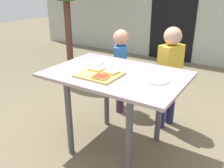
{
  "coord_description": "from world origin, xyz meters",
  "views": [
    {
      "loc": [
        1.01,
        -1.67,
        1.46
      ],
      "look_at": [
        -0.04,
        0.0,
        0.64
      ],
      "focal_mm": 39.1,
      "sensor_mm": 36.0,
      "label": 1
    }
  ],
  "objects_px": {
    "pizza_slice_far_left": "(97,69)",
    "plate_white_left": "(93,62)",
    "plate_white_right": "(156,80)",
    "pizza_slice_near_right": "(101,77)",
    "child_left": "(121,65)",
    "child_right": "(170,71)",
    "dining_table": "(116,85)",
    "pizza_slice_far_right": "(111,72)",
    "cutting_board": "(99,75)"
  },
  "relations": [
    {
      "from": "pizza_slice_far_right",
      "to": "pizza_slice_near_right",
      "type": "bearing_deg",
      "value": -91.93
    },
    {
      "from": "dining_table",
      "to": "pizza_slice_far_left",
      "type": "height_order",
      "value": "pizza_slice_far_left"
    },
    {
      "from": "pizza_slice_far_right",
      "to": "child_right",
      "type": "height_order",
      "value": "child_right"
    },
    {
      "from": "pizza_slice_near_right",
      "to": "plate_white_right",
      "type": "xyz_separation_m",
      "value": [
        0.38,
        0.22,
        -0.02
      ]
    },
    {
      "from": "child_left",
      "to": "child_right",
      "type": "height_order",
      "value": "child_right"
    },
    {
      "from": "pizza_slice_far_left",
      "to": "plate_white_right",
      "type": "relative_size",
      "value": 0.6
    },
    {
      "from": "cutting_board",
      "to": "pizza_slice_far_right",
      "type": "relative_size",
      "value": 2.64
    },
    {
      "from": "pizza_slice_near_right",
      "to": "child_left",
      "type": "height_order",
      "value": "child_left"
    },
    {
      "from": "cutting_board",
      "to": "plate_white_right",
      "type": "relative_size",
      "value": 1.72
    },
    {
      "from": "pizza_slice_near_right",
      "to": "plate_white_right",
      "type": "bearing_deg",
      "value": 29.85
    },
    {
      "from": "pizza_slice_far_left",
      "to": "plate_white_left",
      "type": "bearing_deg",
      "value": 133.31
    },
    {
      "from": "plate_white_left",
      "to": "child_right",
      "type": "height_order",
      "value": "child_right"
    },
    {
      "from": "child_right",
      "to": "plate_white_right",
      "type": "bearing_deg",
      "value": -80.39
    },
    {
      "from": "child_right",
      "to": "pizza_slice_far_right",
      "type": "bearing_deg",
      "value": -111.4
    },
    {
      "from": "cutting_board",
      "to": "pizza_slice_far_right",
      "type": "bearing_deg",
      "value": 45.42
    },
    {
      "from": "cutting_board",
      "to": "pizza_slice_near_right",
      "type": "distance_m",
      "value": 0.1
    },
    {
      "from": "pizza_slice_far_left",
      "to": "child_right",
      "type": "relative_size",
      "value": 0.11
    },
    {
      "from": "pizza_slice_near_right",
      "to": "pizza_slice_far_right",
      "type": "xyz_separation_m",
      "value": [
        0.0,
        0.15,
        0.0
      ]
    },
    {
      "from": "dining_table",
      "to": "child_right",
      "type": "xyz_separation_m",
      "value": [
        0.26,
        0.63,
        -0.02
      ]
    },
    {
      "from": "plate_white_left",
      "to": "child_left",
      "type": "relative_size",
      "value": 0.2
    },
    {
      "from": "dining_table",
      "to": "pizza_slice_far_right",
      "type": "height_order",
      "value": "pizza_slice_far_right"
    },
    {
      "from": "pizza_slice_far_right",
      "to": "child_left",
      "type": "height_order",
      "value": "child_left"
    },
    {
      "from": "pizza_slice_far_left",
      "to": "child_right",
      "type": "distance_m",
      "value": 0.82
    },
    {
      "from": "dining_table",
      "to": "child_left",
      "type": "xyz_separation_m",
      "value": [
        -0.35,
        0.68,
        -0.07
      ]
    },
    {
      "from": "child_right",
      "to": "dining_table",
      "type": "bearing_deg",
      "value": -112.29
    },
    {
      "from": "child_right",
      "to": "pizza_slice_near_right",
      "type": "bearing_deg",
      "value": -108.23
    },
    {
      "from": "pizza_slice_near_right",
      "to": "plate_white_right",
      "type": "distance_m",
      "value": 0.44
    },
    {
      "from": "plate_white_right",
      "to": "dining_table",
      "type": "bearing_deg",
      "value": -177.93
    },
    {
      "from": "child_left",
      "to": "pizza_slice_far_left",
      "type": "bearing_deg",
      "value": -75.45
    },
    {
      "from": "dining_table",
      "to": "pizza_slice_near_right",
      "type": "xyz_separation_m",
      "value": [
        -0.02,
        -0.2,
        0.14
      ]
    },
    {
      "from": "plate_white_left",
      "to": "child_right",
      "type": "bearing_deg",
      "value": 40.81
    },
    {
      "from": "dining_table",
      "to": "plate_white_right",
      "type": "bearing_deg",
      "value": 2.07
    },
    {
      "from": "plate_white_left",
      "to": "child_right",
      "type": "distance_m",
      "value": 0.79
    },
    {
      "from": "dining_table",
      "to": "pizza_slice_far_right",
      "type": "distance_m",
      "value": 0.15
    },
    {
      "from": "plate_white_right",
      "to": "child_right",
      "type": "xyz_separation_m",
      "value": [
        -0.1,
        0.62,
        -0.13
      ]
    },
    {
      "from": "pizza_slice_far_left",
      "to": "child_right",
      "type": "bearing_deg",
      "value": 59.13
    },
    {
      "from": "dining_table",
      "to": "child_left",
      "type": "distance_m",
      "value": 0.77
    },
    {
      "from": "plate_white_right",
      "to": "plate_white_left",
      "type": "bearing_deg",
      "value": 171.24
    },
    {
      "from": "plate_white_right",
      "to": "child_right",
      "type": "bearing_deg",
      "value": 99.61
    },
    {
      "from": "dining_table",
      "to": "child_right",
      "type": "relative_size",
      "value": 1.08
    },
    {
      "from": "pizza_slice_far_right",
      "to": "plate_white_left",
      "type": "relative_size",
      "value": 0.65
    },
    {
      "from": "pizza_slice_far_right",
      "to": "plate_white_right",
      "type": "bearing_deg",
      "value": 10.88
    },
    {
      "from": "dining_table",
      "to": "pizza_slice_near_right",
      "type": "bearing_deg",
      "value": -94.64
    },
    {
      "from": "child_left",
      "to": "pizza_slice_near_right",
      "type": "bearing_deg",
      "value": -69.3
    },
    {
      "from": "plate_white_left",
      "to": "plate_white_right",
      "type": "distance_m",
      "value": 0.7
    },
    {
      "from": "cutting_board",
      "to": "child_left",
      "type": "distance_m",
      "value": 0.87
    },
    {
      "from": "dining_table",
      "to": "plate_white_right",
      "type": "xyz_separation_m",
      "value": [
        0.36,
        0.01,
        0.12
      ]
    },
    {
      "from": "cutting_board",
      "to": "plate_white_left",
      "type": "height_order",
      "value": "cutting_board"
    },
    {
      "from": "pizza_slice_far_left",
      "to": "pizza_slice_far_right",
      "type": "relative_size",
      "value": 0.92
    },
    {
      "from": "dining_table",
      "to": "pizza_slice_near_right",
      "type": "relative_size",
      "value": 9.24
    }
  ]
}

